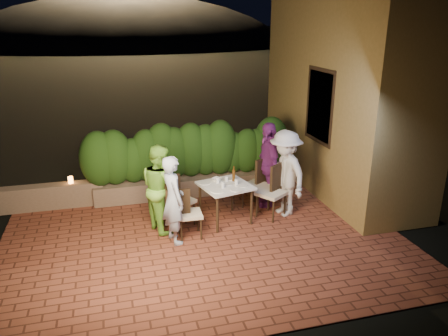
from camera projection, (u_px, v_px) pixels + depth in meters
name	position (u px, v px, depth m)	size (l,w,h in m)	color
ground	(206.00, 244.00, 7.65)	(400.00, 400.00, 0.00)	black
terrace_floor	(200.00, 234.00, 8.12)	(7.00, 6.00, 0.15)	brown
building_wall	(344.00, 77.00, 9.54)	(1.60, 5.00, 5.00)	olive
window_pane	(321.00, 106.00, 9.05)	(0.08, 1.00, 1.40)	black
window_frame	(320.00, 106.00, 9.05)	(0.06, 1.15, 1.55)	black
planter	(191.00, 185.00, 9.72)	(4.20, 0.55, 0.40)	brown
hedge	(191.00, 153.00, 9.48)	(4.00, 0.70, 1.10)	#1C3C10
parapet	(48.00, 197.00, 8.97)	(2.20, 0.30, 0.50)	brown
hill	(129.00, 73.00, 64.19)	(52.00, 40.00, 22.00)	black
dining_table	(225.00, 203.00, 8.35)	(0.88, 0.88, 0.75)	white
plate_nw	(217.00, 191.00, 7.91)	(0.24, 0.24, 0.01)	white
plate_sw	(205.00, 183.00, 8.30)	(0.23, 0.23, 0.01)	white
plate_ne	(241.00, 185.00, 8.18)	(0.23, 0.23, 0.01)	white
plate_se	(231.00, 178.00, 8.53)	(0.24, 0.24, 0.01)	white
plate_centre	(227.00, 184.00, 8.25)	(0.21, 0.21, 0.01)	white
plate_front	(237.00, 190.00, 7.98)	(0.24, 0.24, 0.01)	white
glass_nw	(223.00, 185.00, 8.06)	(0.07, 0.07, 0.11)	silver
glass_sw	(218.00, 180.00, 8.30)	(0.07, 0.07, 0.11)	silver
glass_ne	(236.00, 182.00, 8.20)	(0.07, 0.07, 0.11)	silver
glass_se	(227.00, 179.00, 8.39)	(0.06, 0.06, 0.10)	silver
beer_bottle	(234.00, 174.00, 8.36)	(0.06, 0.06, 0.30)	#48290C
bowl	(217.00, 179.00, 8.44)	(0.19, 0.19, 0.05)	white
chair_left_front	(189.00, 213.00, 7.72)	(0.43, 0.43, 0.92)	black
chair_left_back	(179.00, 200.00, 8.14)	(0.48, 0.48, 1.03)	black
chair_right_front	(271.00, 192.00, 8.49)	(0.48, 0.48, 1.04)	black
chair_right_back	(256.00, 184.00, 8.90)	(0.47, 0.47, 1.02)	black
diner_blue	(173.00, 200.00, 7.46)	(0.57, 0.38, 1.57)	#9DAECA
diner_green	(161.00, 188.00, 7.91)	(0.79, 0.61, 1.62)	#74BD3B
diner_white	(285.00, 173.00, 8.50)	(1.11, 0.64, 1.72)	silver
diner_purple	(268.00, 164.00, 8.95)	(1.03, 0.43, 1.77)	#78287A
parapet_lamp	(71.00, 180.00, 8.98)	(0.10, 0.10, 0.14)	orange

